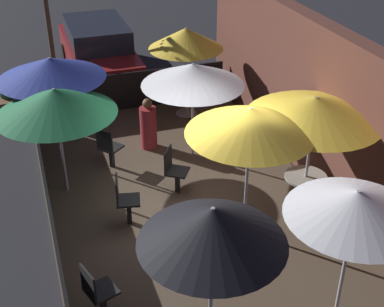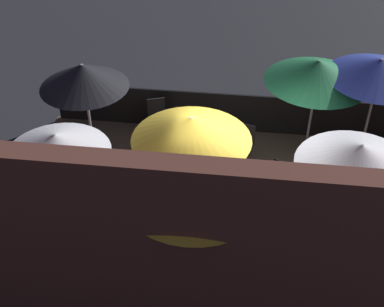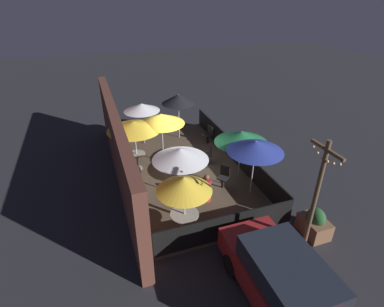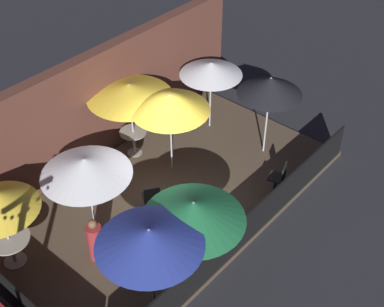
{
  "view_description": "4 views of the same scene",
  "coord_description": "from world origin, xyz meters",
  "px_view_note": "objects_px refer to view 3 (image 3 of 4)",
  "views": [
    {
      "loc": [
        7.55,
        -2.5,
        5.97
      ],
      "look_at": [
        -0.18,
        0.1,
        1.18
      ],
      "focal_mm": 50.0,
      "sensor_mm": 36.0,
      "label": 1
    },
    {
      "loc": [
        0.04,
        7.85,
        7.31
      ],
      "look_at": [
        1.01,
        -0.08,
        1.16
      ],
      "focal_mm": 50.0,
      "sensor_mm": 36.0,
      "label": 2
    },
    {
      "loc": [
        -10.94,
        3.41,
        7.23
      ],
      "look_at": [
        -0.9,
        -0.1,
        1.35
      ],
      "focal_mm": 28.0,
      "sensor_mm": 36.0,
      "label": 3
    },
    {
      "loc": [
        -7.1,
        -7.0,
        9.71
      ],
      "look_at": [
        0.7,
        -0.24,
        1.26
      ],
      "focal_mm": 50.0,
      "sensor_mm": 36.0,
      "label": 4
    }
  ],
  "objects_px": {
    "patio_umbrella_7": "(161,119)",
    "dining_table_0": "(185,217)",
    "patio_chair_2": "(208,154)",
    "patio_umbrella_3": "(142,107)",
    "patio_umbrella_6": "(255,146)",
    "patio_umbrella_1": "(134,126)",
    "light_post": "(314,202)",
    "parked_car_0": "(286,285)",
    "patio_umbrella_0": "(184,184)",
    "patio_chair_1": "(190,166)",
    "patron_0": "(206,189)",
    "planter_box": "(315,223)",
    "patio_chair_3": "(208,134)",
    "dining_table_1": "(137,157)",
    "patio_umbrella_2": "(180,154)",
    "patio_umbrella_4": "(241,137)",
    "patio_umbrella_5": "(178,99)",
    "patio_chair_0": "(224,176)"
  },
  "relations": [
    {
      "from": "planter_box",
      "to": "patio_umbrella_2",
      "type": "bearing_deg",
      "value": 46.99
    },
    {
      "from": "patio_chair_3",
      "to": "dining_table_1",
      "type": "bearing_deg",
      "value": 0.0
    },
    {
      "from": "patio_umbrella_4",
      "to": "parked_car_0",
      "type": "height_order",
      "value": "patio_umbrella_4"
    },
    {
      "from": "patio_umbrella_4",
      "to": "planter_box",
      "type": "relative_size",
      "value": 2.13
    },
    {
      "from": "patron_0",
      "to": "patio_umbrella_2",
      "type": "bearing_deg",
      "value": 121.01
    },
    {
      "from": "patio_chair_0",
      "to": "patio_chair_1",
      "type": "height_order",
      "value": "patio_chair_0"
    },
    {
      "from": "planter_box",
      "to": "parked_car_0",
      "type": "height_order",
      "value": "parked_car_0"
    },
    {
      "from": "patio_umbrella_6",
      "to": "patio_umbrella_1",
      "type": "bearing_deg",
      "value": 50.18
    },
    {
      "from": "patio_umbrella_3",
      "to": "planter_box",
      "type": "bearing_deg",
      "value": -154.11
    },
    {
      "from": "patio_umbrella_0",
      "to": "patio_chair_2",
      "type": "distance_m",
      "value": 4.73
    },
    {
      "from": "patio_chair_0",
      "to": "patio_chair_1",
      "type": "xyz_separation_m",
      "value": [
        1.21,
        1.01,
        -0.01
      ]
    },
    {
      "from": "patio_chair_2",
      "to": "patio_chair_1",
      "type": "bearing_deg",
      "value": 44.32
    },
    {
      "from": "dining_table_0",
      "to": "patio_chair_2",
      "type": "height_order",
      "value": "patio_chair_2"
    },
    {
      "from": "patio_umbrella_0",
      "to": "dining_table_0",
      "type": "bearing_deg",
      "value": 0.0
    },
    {
      "from": "patio_chair_1",
      "to": "light_post",
      "type": "xyz_separation_m",
      "value": [
        -5.44,
        -1.6,
        1.68
      ]
    },
    {
      "from": "patio_chair_2",
      "to": "patio_umbrella_3",
      "type": "bearing_deg",
      "value": -40.5
    },
    {
      "from": "patio_umbrella_5",
      "to": "light_post",
      "type": "height_order",
      "value": "light_post"
    },
    {
      "from": "patio_umbrella_2",
      "to": "patio_umbrella_6",
      "type": "height_order",
      "value": "patio_umbrella_6"
    },
    {
      "from": "parked_car_0",
      "to": "light_post",
      "type": "bearing_deg",
      "value": -52.32
    },
    {
      "from": "patio_umbrella_7",
      "to": "dining_table_0",
      "type": "relative_size",
      "value": 2.53
    },
    {
      "from": "patio_umbrella_4",
      "to": "patio_umbrella_1",
      "type": "bearing_deg",
      "value": 62.51
    },
    {
      "from": "patio_umbrella_5",
      "to": "patio_umbrella_0",
      "type": "bearing_deg",
      "value": 164.3
    },
    {
      "from": "patio_chair_2",
      "to": "light_post",
      "type": "bearing_deg",
      "value": 106.76
    },
    {
      "from": "patio_umbrella_0",
      "to": "dining_table_0",
      "type": "xyz_separation_m",
      "value": [
        0.0,
        0.0,
        -1.31
      ]
    },
    {
      "from": "patio_chair_0",
      "to": "parked_car_0",
      "type": "bearing_deg",
      "value": 41.68
    },
    {
      "from": "dining_table_1",
      "to": "patio_chair_3",
      "type": "height_order",
      "value": "patio_chair_3"
    },
    {
      "from": "patio_umbrella_0",
      "to": "light_post",
      "type": "xyz_separation_m",
      "value": [
        -2.29,
        -2.87,
        0.26
      ]
    },
    {
      "from": "patio_chair_1",
      "to": "patio_chair_2",
      "type": "bearing_deg",
      "value": -113.71
    },
    {
      "from": "patio_umbrella_3",
      "to": "patio_umbrella_6",
      "type": "distance_m",
      "value": 6.46
    },
    {
      "from": "patio_umbrella_0",
      "to": "patio_umbrella_6",
      "type": "bearing_deg",
      "value": -68.34
    },
    {
      "from": "dining_table_1",
      "to": "parked_car_0",
      "type": "distance_m",
      "value": 8.15
    },
    {
      "from": "patio_chair_2",
      "to": "light_post",
      "type": "distance_m",
      "value": 6.37
    },
    {
      "from": "patio_umbrella_4",
      "to": "parked_car_0",
      "type": "xyz_separation_m",
      "value": [
        -5.75,
        1.68,
        -1.15
      ]
    },
    {
      "from": "patio_chair_1",
      "to": "planter_box",
      "type": "height_order",
      "value": "patio_chair_1"
    },
    {
      "from": "patio_umbrella_4",
      "to": "patio_umbrella_7",
      "type": "height_order",
      "value": "patio_umbrella_7"
    },
    {
      "from": "patio_umbrella_5",
      "to": "patio_umbrella_6",
      "type": "height_order",
      "value": "patio_umbrella_5"
    },
    {
      "from": "patio_umbrella_0",
      "to": "patio_chair_0",
      "type": "distance_m",
      "value": 3.31
    },
    {
      "from": "patio_umbrella_3",
      "to": "patio_umbrella_7",
      "type": "distance_m",
      "value": 2.24
    },
    {
      "from": "dining_table_1",
      "to": "patio_chair_3",
      "type": "bearing_deg",
      "value": -71.52
    },
    {
      "from": "patio_umbrella_4",
      "to": "patio_umbrella_5",
      "type": "relative_size",
      "value": 0.91
    },
    {
      "from": "patio_umbrella_5",
      "to": "patron_0",
      "type": "distance_m",
      "value": 5.92
    },
    {
      "from": "patio_chair_1",
      "to": "light_post",
      "type": "distance_m",
      "value": 5.91
    },
    {
      "from": "patio_umbrella_2",
      "to": "patio_umbrella_5",
      "type": "relative_size",
      "value": 0.87
    },
    {
      "from": "patio_chair_0",
      "to": "patio_chair_1",
      "type": "relative_size",
      "value": 1.01
    },
    {
      "from": "patron_0",
      "to": "planter_box",
      "type": "distance_m",
      "value": 3.88
    },
    {
      "from": "patio_umbrella_5",
      "to": "patio_chair_0",
      "type": "relative_size",
      "value": 2.62
    },
    {
      "from": "patio_umbrella_2",
      "to": "patio_umbrella_1",
      "type": "bearing_deg",
      "value": 25.61
    },
    {
      "from": "patio_umbrella_4",
      "to": "patio_umbrella_0",
      "type": "bearing_deg",
      "value": 127.2
    },
    {
      "from": "patio_chair_2",
      "to": "patio_chair_3",
      "type": "height_order",
      "value": "patio_chair_2"
    },
    {
      "from": "patio_umbrella_1",
      "to": "patio_umbrella_0",
      "type": "bearing_deg",
      "value": -170.63
    }
  ]
}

